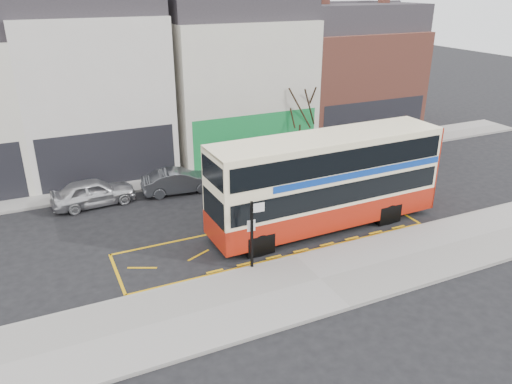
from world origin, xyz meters
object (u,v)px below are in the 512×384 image
car_white (316,161)px  street_tree_right (300,95)px  car_grey (179,181)px  bus_stop_post (253,228)px  double_decker_bus (327,180)px  car_silver (93,192)px

car_white → street_tree_right: 4.44m
car_grey → car_white: size_ratio=0.87×
car_grey → bus_stop_post: bearing=-173.2°
double_decker_bus → car_silver: size_ratio=2.67×
car_white → street_tree_right: (0.38, 2.82, 3.41)m
double_decker_bus → bus_stop_post: bearing=-156.7°
street_tree_right → car_white: bearing=-97.7°
double_decker_bus → street_tree_right: 10.28m
bus_stop_post → car_white: (8.15, 8.67, -1.21)m
car_grey → car_white: (8.50, -0.30, 0.00)m
double_decker_bus → street_tree_right: bearing=66.6°
bus_stop_post → car_grey: (-0.36, 8.97, -1.21)m
bus_stop_post → car_white: bus_stop_post is taller
car_white → street_tree_right: street_tree_right is taller
bus_stop_post → car_white: bearing=50.1°
car_white → street_tree_right: size_ratio=0.76×
double_decker_bus → bus_stop_post: (-4.68, -2.12, -0.46)m
bus_stop_post → car_grey: size_ratio=0.71×
double_decker_bus → car_white: double_decker_bus is taller
car_white → double_decker_bus: bearing=168.5°
double_decker_bus → car_white: size_ratio=2.45×
car_white → car_silver: bearing=104.2°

